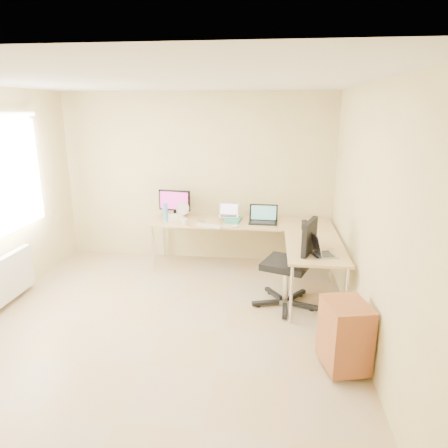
# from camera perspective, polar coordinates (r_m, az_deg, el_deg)

# --- Properties ---
(floor) EXTENTS (4.50, 4.50, 0.00)m
(floor) POSITION_cam_1_polar(r_m,az_deg,el_deg) (4.71, -8.44, -14.10)
(floor) COLOR tan
(floor) RESTS_ON ground
(ceiling) EXTENTS (4.50, 4.50, 0.00)m
(ceiling) POSITION_cam_1_polar(r_m,az_deg,el_deg) (4.10, -10.00, 19.26)
(ceiling) COLOR white
(ceiling) RESTS_ON ground
(wall_back) EXTENTS (4.50, 0.00, 4.50)m
(wall_back) POSITION_cam_1_polar(r_m,az_deg,el_deg) (6.37, -3.77, 6.45)
(wall_back) COLOR tan
(wall_back) RESTS_ON ground
(wall_front) EXTENTS (4.50, 0.00, 4.50)m
(wall_front) POSITION_cam_1_polar(r_m,az_deg,el_deg) (2.28, -24.70, -13.01)
(wall_front) COLOR tan
(wall_front) RESTS_ON ground
(wall_right) EXTENTS (0.00, 4.50, 4.50)m
(wall_right) POSITION_cam_1_polar(r_m,az_deg,el_deg) (4.18, 19.77, 0.49)
(wall_right) COLOR tan
(wall_right) RESTS_ON ground
(desk_main) EXTENTS (2.65, 0.70, 0.73)m
(desk_main) POSITION_cam_1_polar(r_m,az_deg,el_deg) (6.12, 2.43, -2.95)
(desk_main) COLOR tan
(desk_main) RESTS_ON ground
(desk_return) EXTENTS (0.70, 1.30, 0.73)m
(desk_return) POSITION_cam_1_polar(r_m,az_deg,el_deg) (5.21, 12.44, -6.82)
(desk_return) COLOR tan
(desk_return) RESTS_ON ground
(monitor) EXTENTS (0.52, 0.24, 0.43)m
(monitor) POSITION_cam_1_polar(r_m,az_deg,el_deg) (6.25, -6.95, 2.86)
(monitor) COLOR black
(monitor) RESTS_ON desk_main
(book_stack) EXTENTS (0.26, 0.33, 0.05)m
(book_stack) POSITION_cam_1_polar(r_m,az_deg,el_deg) (6.02, 1.29, 0.61)
(book_stack) COLOR teal
(book_stack) RESTS_ON desk_main
(laptop_center) EXTENTS (0.30, 0.23, 0.19)m
(laptop_center) POSITION_cam_1_polar(r_m,az_deg,el_deg) (6.06, 0.63, 1.90)
(laptop_center) COLOR silver
(laptop_center) RESTS_ON desk_main
(laptop_black) EXTENTS (0.42, 0.32, 0.26)m
(laptop_black) POSITION_cam_1_polar(r_m,az_deg,el_deg) (5.93, 5.54, 1.34)
(laptop_black) COLOR black
(laptop_black) RESTS_ON desk_main
(keyboard) EXTENTS (0.39, 0.23, 0.02)m
(keyboard) POSITION_cam_1_polar(r_m,az_deg,el_deg) (5.78, -2.10, -0.23)
(keyboard) COLOR silver
(keyboard) RESTS_ON desk_main
(mouse) EXTENTS (0.10, 0.07, 0.03)m
(mouse) POSITION_cam_1_polar(r_m,az_deg,el_deg) (5.73, 1.54, -0.28)
(mouse) COLOR white
(mouse) RESTS_ON desk_main
(mug) EXTENTS (0.10, 0.10, 0.09)m
(mug) POSITION_cam_1_polar(r_m,az_deg,el_deg) (5.84, -5.59, 0.27)
(mug) COLOR white
(mug) RESTS_ON desk_main
(cd_stack) EXTENTS (0.12, 0.12, 0.03)m
(cd_stack) POSITION_cam_1_polar(r_m,az_deg,el_deg) (5.99, -3.26, 0.41)
(cd_stack) COLOR silver
(cd_stack) RESTS_ON desk_main
(water_bottle) EXTENTS (0.10, 0.10, 0.27)m
(water_bottle) POSITION_cam_1_polar(r_m,az_deg,el_deg) (6.07, -8.25, 1.66)
(water_bottle) COLOR #548DC9
(water_bottle) RESTS_ON desk_main
(papers) EXTENTS (0.30, 0.34, 0.01)m
(papers) POSITION_cam_1_polar(r_m,az_deg,el_deg) (6.19, -6.69, 0.73)
(papers) COLOR silver
(papers) RESTS_ON desk_main
(white_box) EXTENTS (0.26, 0.23, 0.08)m
(white_box) POSITION_cam_1_polar(r_m,az_deg,el_deg) (6.13, -6.91, 0.93)
(white_box) COLOR white
(white_box) RESTS_ON desk_main
(desk_fan) EXTENTS (0.21, 0.21, 0.25)m
(desk_fan) POSITION_cam_1_polar(r_m,az_deg,el_deg) (6.16, -5.74, 1.83)
(desk_fan) COLOR silver
(desk_fan) RESTS_ON desk_main
(black_cup) EXTENTS (0.08, 0.08, 0.13)m
(black_cup) POSITION_cam_1_polar(r_m,az_deg,el_deg) (5.72, 11.21, -0.11)
(black_cup) COLOR black
(black_cup) RESTS_ON desk_main
(laptop_return) EXTENTS (0.37, 0.32, 0.21)m
(laptop_return) POSITION_cam_1_polar(r_m,az_deg,el_deg) (4.74, 13.96, -3.12)
(laptop_return) COLOR #9695AE
(laptop_return) RESTS_ON desk_return
(office_chair) EXTENTS (0.87, 0.87, 1.13)m
(office_chair) POSITION_cam_1_polar(r_m,az_deg,el_deg) (4.98, 8.77, -6.00)
(office_chair) COLOR black
(office_chair) RESTS_ON ground
(cabinet) EXTENTS (0.46, 0.53, 0.63)m
(cabinet) POSITION_cam_1_polar(r_m,az_deg,el_deg) (3.99, 16.63, -14.67)
(cabinet) COLOR brown
(cabinet) RESTS_ON ground
(radiator) EXTENTS (0.09, 0.80, 0.55)m
(radiator) POSITION_cam_1_polar(r_m,az_deg,el_deg) (5.72, -27.72, -6.42)
(radiator) COLOR white
(radiator) RESTS_ON ground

